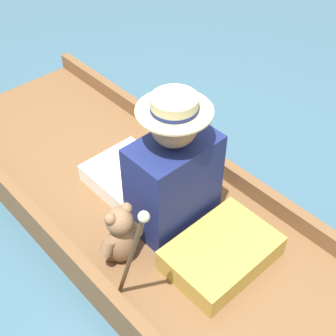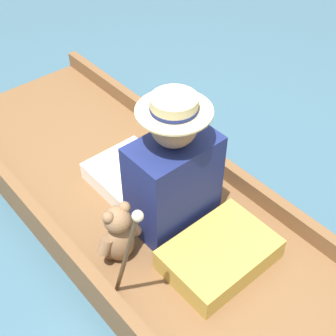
{
  "view_description": "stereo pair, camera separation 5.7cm",
  "coord_description": "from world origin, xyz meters",
  "views": [
    {
      "loc": [
        -1.11,
        -1.38,
        2.13
      ],
      "look_at": [
        0.05,
        -0.11,
        0.51
      ],
      "focal_mm": 50.0,
      "sensor_mm": 36.0,
      "label": 1
    },
    {
      "loc": [
        -1.07,
        -1.42,
        2.13
      ],
      "look_at": [
        0.05,
        -0.11,
        0.51
      ],
      "focal_mm": 50.0,
      "sensor_mm": 36.0,
      "label": 2
    }
  ],
  "objects": [
    {
      "name": "ground_plane",
      "position": [
        0.0,
        0.0,
        0.0
      ],
      "size": [
        16.0,
        16.0,
        0.0
      ],
      "primitive_type": "plane",
      "color": "#385B70"
    },
    {
      "name": "punt_boat",
      "position": [
        0.0,
        0.0,
        0.09
      ],
      "size": [
        1.09,
        3.22,
        0.27
      ],
      "color": "brown",
      "rests_on": "ground_plane"
    },
    {
      "name": "seated_person",
      "position": [
        0.05,
        -0.08,
        0.46
      ],
      "size": [
        0.45,
        0.78,
        0.81
      ],
      "rotation": [
        0.0,
        0.0,
        -0.05
      ],
      "color": "white",
      "rests_on": "punt_boat"
    },
    {
      "name": "wine_glass",
      "position": [
        0.42,
        0.29,
        0.29
      ],
      "size": [
        0.07,
        0.07,
        0.22
      ],
      "color": "silver",
      "rests_on": "punt_boat"
    },
    {
      "name": "walking_cane",
      "position": [
        -0.45,
        -0.45,
        0.6
      ],
      "size": [
        0.04,
        0.25,
        0.75
      ],
      "color": "brown",
      "rests_on": "punt_boat"
    },
    {
      "name": "seat_cushion",
      "position": [
        0.04,
        -0.52,
        0.23
      ],
      "size": [
        0.54,
        0.38,
        0.13
      ],
      "color": "#B7933D",
      "rests_on": "punt_boat"
    },
    {
      "name": "teddy_bear",
      "position": [
        -0.31,
        -0.17,
        0.33
      ],
      "size": [
        0.26,
        0.15,
        0.37
      ],
      "color": "#846042",
      "rests_on": "punt_boat"
    }
  ]
}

